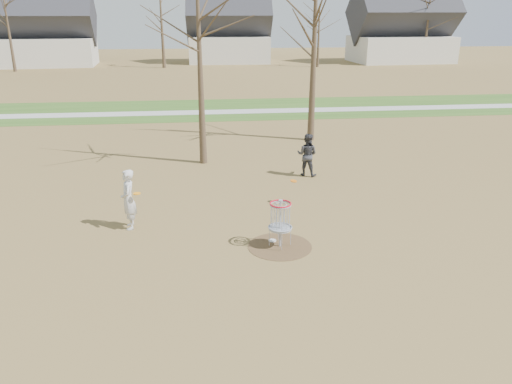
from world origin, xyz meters
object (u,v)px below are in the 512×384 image
player_standing (128,200)px  player_throwing (307,155)px  disc_grounded (272,240)px  disc_golf_basket (280,216)px

player_standing → player_throwing: (6.37, 4.48, -0.07)m
player_standing → disc_grounded: player_standing is taller
player_standing → player_throwing: 7.79m
player_standing → player_throwing: player_standing is taller
disc_grounded → disc_golf_basket: 0.98m
player_standing → disc_golf_basket: size_ratio=1.36×
player_throwing → disc_golf_basket: 6.60m
player_throwing → player_standing: bearing=61.9°
disc_grounded → disc_golf_basket: disc_golf_basket is taller
player_throwing → disc_grounded: player_throwing is taller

